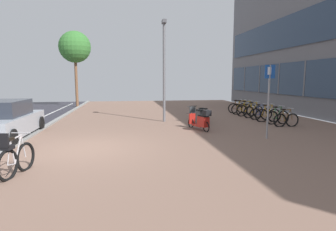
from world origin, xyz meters
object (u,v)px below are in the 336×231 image
object	(u,v)px
bicycle_foreground	(14,159)
scooter_far	(201,121)
bicycle_rack_01	(278,117)
bicycle_rack_04	(254,112)
scooter_mid	(200,114)
parking_sign	(269,94)
lamp_post	(164,66)
bicycle_rack_02	(268,115)
bicycle_rack_07	(238,108)
bicycle_rack_06	(242,109)
bicycle_rack_05	(247,110)
parked_car_near	(3,121)
bicycle_rack_03	(261,114)
street_tree	(75,47)
scooter_near	(198,116)
bicycle_rack_00	(286,120)

from	to	relation	value
bicycle_foreground	scooter_far	xyz separation A→B (m)	(5.92, 4.93, 0.04)
bicycle_rack_01	scooter_far	world-z (taller)	same
bicycle_foreground	bicycle_rack_04	world-z (taller)	bicycle_foreground
scooter_mid	parking_sign	bearing A→B (deg)	-75.56
parking_sign	bicycle_rack_01	bearing A→B (deg)	54.07
bicycle_rack_04	lamp_post	size ratio (longest dim) A/B	0.26
parking_sign	lamp_post	distance (m)	6.01
bicycle_rack_02	bicycle_rack_07	size ratio (longest dim) A/B	1.08
bicycle_rack_01	bicycle_rack_02	size ratio (longest dim) A/B	0.94
bicycle_rack_01	bicycle_rack_06	distance (m)	3.92
bicycle_rack_05	parking_sign	size ratio (longest dim) A/B	0.51
bicycle_rack_04	lamp_post	world-z (taller)	lamp_post
bicycle_rack_05	parked_car_near	xyz separation A→B (m)	(-12.01, -4.70, 0.32)
bicycle_rack_04	scooter_mid	xyz separation A→B (m)	(-3.39, -0.56, 0.04)
parked_car_near	bicycle_rack_03	bearing A→B (deg)	14.50
bicycle_rack_03	bicycle_rack_05	distance (m)	1.57
bicycle_rack_01	street_tree	xyz separation A→B (m)	(-11.54, 10.60, 4.45)
scooter_far	street_tree	distance (m)	14.43
bicycle_rack_05	scooter_near	size ratio (longest dim) A/B	0.77
bicycle_rack_03	bicycle_rack_06	world-z (taller)	bicycle_rack_06
scooter_mid	bicycle_rack_03	bearing A→B (deg)	-3.68
bicycle_rack_05	bicycle_rack_02	bearing A→B (deg)	-87.11
bicycle_rack_06	bicycle_rack_00	bearing A→B (deg)	-87.81
bicycle_rack_00	bicycle_rack_07	bearing A→B (deg)	91.29
bicycle_rack_00	scooter_mid	bearing A→B (deg)	143.91
bicycle_rack_06	scooter_near	distance (m)	5.00
scooter_near	street_tree	xyz separation A→B (m)	(-7.56, 9.96, 4.39)
bicycle_rack_00	bicycle_rack_02	world-z (taller)	bicycle_rack_02
bicycle_rack_00	bicycle_rack_03	distance (m)	2.35
bicycle_rack_06	lamp_post	size ratio (longest dim) A/B	0.26
bicycle_rack_02	parking_sign	distance (m)	4.69
bicycle_rack_07	bicycle_rack_04	bearing A→B (deg)	-90.19
bicycle_rack_00	street_tree	bearing A→B (deg)	135.34
bicycle_rack_00	parking_sign	size ratio (longest dim) A/B	0.47
bicycle_rack_00	lamp_post	bearing A→B (deg)	155.68
scooter_mid	scooter_near	bearing A→B (deg)	-110.74
bicycle_foreground	bicycle_rack_01	bearing A→B (deg)	30.52
bicycle_rack_04	bicycle_rack_06	xyz separation A→B (m)	(-0.05, 1.57, 0.00)
bicycle_foreground	bicycle_rack_02	size ratio (longest dim) A/B	0.99
bicycle_foreground	bicycle_rack_01	distance (m)	11.87
bicycle_rack_02	bicycle_rack_07	xyz separation A→B (m)	(-0.05, 3.91, -0.01)
bicycle_rack_02	bicycle_rack_05	distance (m)	2.35
bicycle_rack_07	bicycle_rack_02	bearing A→B (deg)	-89.34
scooter_near	parking_sign	size ratio (longest dim) A/B	0.67
bicycle_rack_05	scooter_far	bearing A→B (deg)	-134.01
bicycle_rack_06	parking_sign	world-z (taller)	parking_sign
bicycle_rack_01	bicycle_rack_03	distance (m)	1.57
bicycle_rack_04	bicycle_rack_02	bearing A→B (deg)	-88.07
bicycle_rack_02	scooter_far	distance (m)	4.61
scooter_mid	bicycle_rack_06	bearing A→B (deg)	32.45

